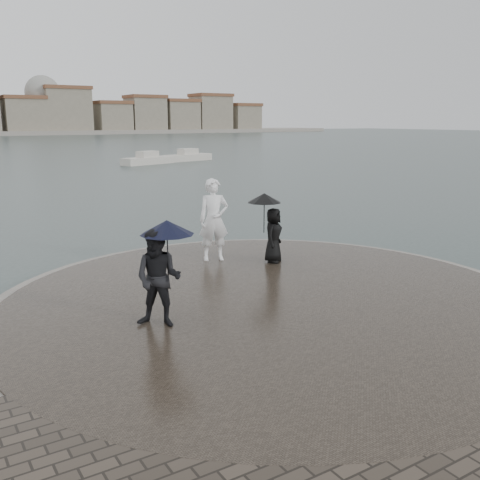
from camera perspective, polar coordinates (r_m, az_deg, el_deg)
ground at (r=9.76m, az=15.54°, el=-13.68°), size 400.00×400.00×0.00m
kerb_ring at (r=12.11m, az=3.28°, el=-7.12°), size 12.50×12.50×0.32m
quay_tip at (r=12.11m, az=3.28°, el=-7.02°), size 11.90×11.90×0.36m
statue at (r=15.03m, az=-2.81°, el=2.17°), size 0.98×0.80×2.32m
visitor_left at (r=10.30m, az=-8.51°, el=-3.02°), size 1.36×1.20×2.04m
visitor_right at (r=14.81m, az=3.30°, el=1.66°), size 1.16×0.99×1.95m
boats at (r=50.27m, az=-15.61°, el=7.80°), size 34.18×12.64×1.50m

